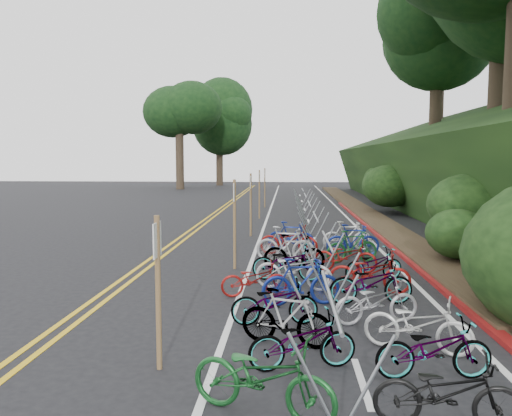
% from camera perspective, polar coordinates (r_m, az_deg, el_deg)
% --- Properties ---
extents(ground, '(120.00, 120.00, 0.00)m').
position_cam_1_polar(ground, '(9.39, -9.54, -13.43)').
color(ground, black).
rests_on(ground, ground).
extents(road_markings, '(7.47, 80.00, 0.01)m').
position_cam_1_polar(road_markings, '(19.03, -0.71, -3.63)').
color(road_markings, gold).
rests_on(road_markings, ground).
extents(red_curb, '(0.25, 28.00, 0.10)m').
position_cam_1_polar(red_curb, '(21.16, 13.52, -2.73)').
color(red_curb, maroon).
rests_on(red_curb, ground).
extents(embankment, '(14.30, 48.14, 9.11)m').
position_cam_1_polar(embankment, '(29.74, 25.21, 4.11)').
color(embankment, black).
rests_on(embankment, ground).
extents(bike_rack_front, '(1.17, 2.99, 1.22)m').
position_cam_1_polar(bike_rack_front, '(6.96, 8.46, -12.51)').
color(bike_rack_front, gray).
rests_on(bike_rack_front, ground).
extents(bike_racks_rest, '(1.14, 23.00, 1.17)m').
position_cam_1_polar(bike_racks_rest, '(21.77, 6.10, -0.24)').
color(bike_racks_rest, gray).
rests_on(bike_racks_rest, ground).
extents(signpost_near, '(0.08, 0.40, 2.25)m').
position_cam_1_polar(signpost_near, '(7.36, -11.14, -8.27)').
color(signpost_near, brown).
rests_on(signpost_near, ground).
extents(signposts_rest, '(0.08, 18.40, 2.50)m').
position_cam_1_polar(signposts_rest, '(22.74, -0.05, 1.49)').
color(signposts_rest, brown).
rests_on(signposts_rest, ground).
extents(bike_front, '(0.77, 1.56, 0.78)m').
position_cam_1_polar(bike_front, '(11.19, -0.20, -8.14)').
color(bike_front, maroon).
rests_on(bike_front, ground).
extents(bike_valet, '(3.62, 12.90, 1.07)m').
position_cam_1_polar(bike_valet, '(11.60, 8.24, -7.32)').
color(bike_valet, '#144C1E').
rests_on(bike_valet, ground).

